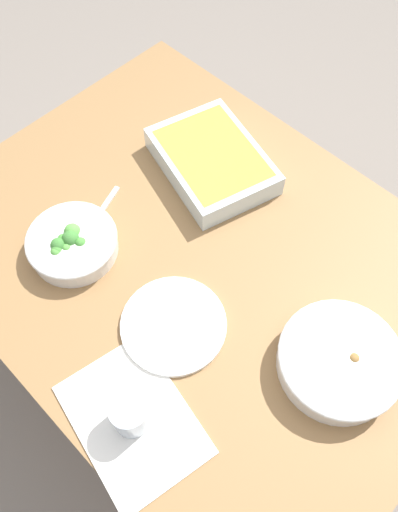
# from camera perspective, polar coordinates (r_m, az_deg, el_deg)

# --- Properties ---
(ground_plane) EXTENTS (6.00, 6.00, 0.00)m
(ground_plane) POSITION_cam_1_polar(r_m,az_deg,el_deg) (1.83, 0.00, -11.80)
(ground_plane) COLOR slate
(dining_table) EXTENTS (1.20, 0.90, 0.74)m
(dining_table) POSITION_cam_1_polar(r_m,az_deg,el_deg) (1.23, 0.00, -2.12)
(dining_table) COLOR olive
(dining_table) RESTS_ON ground_plane
(placemat) EXTENTS (0.31, 0.25, 0.00)m
(placemat) POSITION_cam_1_polar(r_m,az_deg,el_deg) (1.03, -7.31, -17.46)
(placemat) COLOR silver
(placemat) RESTS_ON dining_table
(stew_bowl) EXTENTS (0.24, 0.24, 0.06)m
(stew_bowl) POSITION_cam_1_polar(r_m,az_deg,el_deg) (1.05, 15.21, -11.10)
(stew_bowl) COLOR silver
(stew_bowl) RESTS_ON dining_table
(broccoli_bowl) EXTENTS (0.20, 0.20, 0.07)m
(broccoli_bowl) POSITION_cam_1_polar(r_m,az_deg,el_deg) (1.17, -13.81, 1.39)
(broccoli_bowl) COLOR silver
(broccoli_bowl) RESTS_ON dining_table
(baking_dish) EXTENTS (0.35, 0.30, 0.06)m
(baking_dish) POSITION_cam_1_polar(r_m,az_deg,el_deg) (1.27, 1.46, 10.55)
(baking_dish) COLOR silver
(baking_dish) RESTS_ON dining_table
(drink_cup) EXTENTS (0.07, 0.07, 0.08)m
(drink_cup) POSITION_cam_1_polar(r_m,az_deg,el_deg) (0.99, -7.55, -16.98)
(drink_cup) COLOR #B2BCC6
(drink_cup) RESTS_ON dining_table
(side_plate) EXTENTS (0.22, 0.22, 0.01)m
(side_plate) POSITION_cam_1_polar(r_m,az_deg,el_deg) (1.07, -2.82, -7.60)
(side_plate) COLOR white
(side_plate) RESTS_ON dining_table
(spoon_by_stew) EXTENTS (0.13, 0.14, 0.01)m
(spoon_by_stew) POSITION_cam_1_polar(r_m,az_deg,el_deg) (1.11, 19.48, -10.98)
(spoon_by_stew) COLOR silver
(spoon_by_stew) RESTS_ON dining_table
(spoon_by_broccoli) EXTENTS (0.08, 0.17, 0.01)m
(spoon_by_broccoli) POSITION_cam_1_polar(r_m,az_deg,el_deg) (1.22, -11.57, 3.70)
(spoon_by_broccoli) COLOR silver
(spoon_by_broccoli) RESTS_ON dining_table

